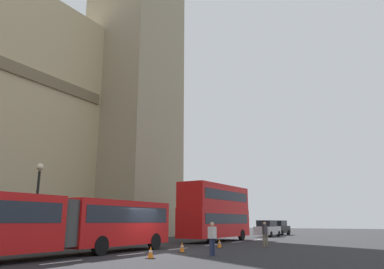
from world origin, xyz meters
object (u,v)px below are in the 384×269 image
(traffic_cone_east, at_px, (219,244))
(pedestrian_near_cones, at_px, (212,237))
(street_lamp, at_px, (37,199))
(sedan_lead, at_px, (267,229))
(articulated_bus, at_px, (57,221))
(traffic_cone_middle, at_px, (182,247))
(traffic_cone_west, at_px, (151,252))
(double_decker_bus, at_px, (216,210))
(sedan_trailing, at_px, (279,228))
(pedestrian_by_kerb, at_px, (265,233))

(traffic_cone_east, relative_size, pedestrian_near_cones, 0.34)
(traffic_cone_east, height_order, street_lamp, street_lamp)
(sedan_lead, height_order, traffic_cone_east, sedan_lead)
(articulated_bus, distance_m, traffic_cone_middle, 7.08)
(sedan_lead, distance_m, traffic_cone_middle, 23.91)
(sedan_lead, relative_size, traffic_cone_middle, 7.59)
(pedestrian_near_cones, bearing_deg, traffic_cone_east, 23.48)
(articulated_bus, distance_m, traffic_cone_west, 5.01)
(articulated_bus, relative_size, traffic_cone_west, 27.46)
(articulated_bus, relative_size, traffic_cone_east, 27.46)
(articulated_bus, xyz_separation_m, pedestrian_near_cones, (4.78, -6.20, -0.83))
(double_decker_bus, height_order, traffic_cone_west, double_decker_bus)
(traffic_cone_east, height_order, pedestrian_near_cones, pedestrian_near_cones)
(sedan_trailing, xyz_separation_m, traffic_cone_east, (-25.17, -4.11, -0.63))
(street_lamp, xyz_separation_m, pedestrian_by_kerb, (11.01, -10.54, -2.14))
(articulated_bus, height_order, traffic_cone_middle, articulated_bus)
(articulated_bus, xyz_separation_m, sedan_lead, (29.56, -0.28, -0.83))
(traffic_cone_west, bearing_deg, sedan_lead, 8.36)
(articulated_bus, relative_size, pedestrian_near_cones, 9.42)
(traffic_cone_middle, height_order, pedestrian_by_kerb, pedestrian_by_kerb)
(sedan_trailing, relative_size, pedestrian_near_cones, 2.60)
(traffic_cone_east, relative_size, pedestrian_by_kerb, 0.34)
(articulated_bus, xyz_separation_m, street_lamp, (2.00, 4.51, 1.31))
(traffic_cone_east, xyz_separation_m, street_lamp, (-8.17, 8.37, 2.77))
(double_decker_bus, bearing_deg, traffic_cone_east, -150.91)
(traffic_cone_middle, distance_m, pedestrian_near_cones, 2.87)
(double_decker_bus, height_order, street_lamp, street_lamp)
(articulated_bus, bearing_deg, traffic_cone_west, -64.36)
(double_decker_bus, distance_m, street_lamp, 15.78)
(sedan_lead, bearing_deg, traffic_cone_middle, -171.92)
(sedan_trailing, relative_size, traffic_cone_middle, 7.59)
(sedan_lead, bearing_deg, street_lamp, 170.14)
(sedan_lead, height_order, street_lamp, street_lamp)
(double_decker_bus, xyz_separation_m, traffic_cone_east, (-6.95, -3.87, -2.43))
(double_decker_bus, bearing_deg, traffic_cone_west, -163.96)
(sedan_trailing, relative_size, pedestrian_by_kerb, 2.60)
(sedan_trailing, distance_m, traffic_cone_east, 25.51)
(double_decker_bus, relative_size, street_lamp, 1.77)
(street_lamp, bearing_deg, double_decker_bus, -16.59)
(traffic_cone_middle, xyz_separation_m, pedestrian_near_cones, (-1.12, -2.56, 0.63))
(traffic_cone_middle, height_order, traffic_cone_east, same)
(sedan_lead, distance_m, traffic_cone_east, 19.73)
(traffic_cone_west, bearing_deg, pedestrian_by_kerb, -8.92)
(double_decker_bus, height_order, pedestrian_near_cones, double_decker_bus)
(articulated_bus, height_order, pedestrian_near_cones, articulated_bus)
(sedan_trailing, xyz_separation_m, pedestrian_near_cones, (-30.56, -6.46, -0.00))
(street_lamp, height_order, pedestrian_near_cones, street_lamp)
(traffic_cone_middle, relative_size, pedestrian_near_cones, 0.34)
(traffic_cone_east, bearing_deg, traffic_cone_middle, 177.03)
(traffic_cone_west, relative_size, traffic_cone_east, 1.00)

